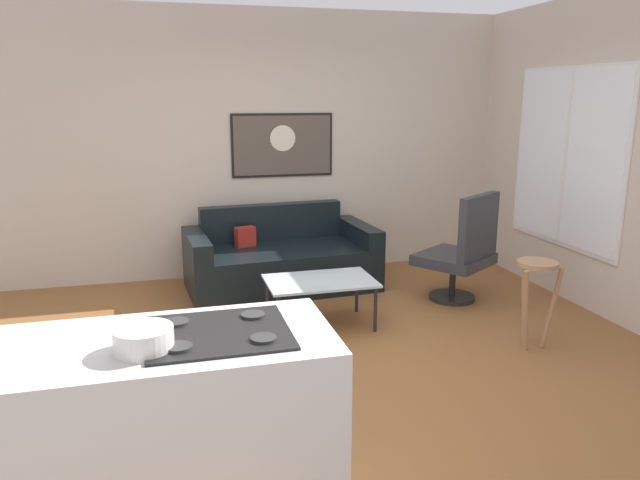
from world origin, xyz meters
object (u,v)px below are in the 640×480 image
object	(u,v)px
couch	(280,261)
coffee_table	(320,284)
bar_stool	(536,283)
mixing_bowl	(144,340)
armchair	(463,251)
wall_painting	(283,145)

from	to	relation	value
couch	coffee_table	bearing A→B (deg)	-84.36
bar_stool	mixing_bowl	xyz separation A→B (m)	(-2.83, -1.48, 0.45)
bar_stool	mixing_bowl	bearing A→B (deg)	-152.40
coffee_table	mixing_bowl	world-z (taller)	mixing_bowl
armchair	bar_stool	distance (m)	1.11
couch	bar_stool	xyz separation A→B (m)	(1.60, -2.00, 0.25)
couch	coffee_table	size ratio (longest dim) A/B	2.13
armchair	wall_painting	distance (m)	2.22
mixing_bowl	wall_painting	size ratio (longest dim) A/B	0.22
armchair	mixing_bowl	size ratio (longest dim) A/B	4.42
coffee_table	mixing_bowl	distance (m)	2.76
bar_stool	wall_painting	bearing A→B (deg)	119.52
coffee_table	bar_stool	xyz separation A→B (m)	(1.48, -0.85, 0.15)
bar_stool	coffee_table	bearing A→B (deg)	150.13
couch	mixing_bowl	bearing A→B (deg)	-109.58
couch	coffee_table	distance (m)	1.16
couch	coffee_table	xyz separation A→B (m)	(0.11, -1.15, 0.10)
bar_stool	couch	bearing A→B (deg)	128.63
armchair	couch	bearing A→B (deg)	150.58
couch	bar_stool	size ratio (longest dim) A/B	2.78
couch	wall_painting	distance (m)	1.26
couch	bar_stool	bearing A→B (deg)	-51.37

